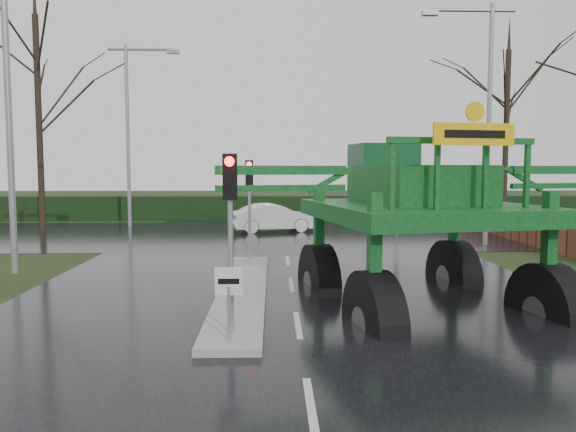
{
  "coord_description": "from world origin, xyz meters",
  "views": [
    {
      "loc": [
        -0.51,
        -11.38,
        3.26
      ],
      "look_at": [
        -0.11,
        3.33,
        2.0
      ],
      "focal_mm": 35.0,
      "sensor_mm": 36.0,
      "label": 1
    }
  ],
  "objects_px": {
    "traffic_signal_mid": "(249,188)",
    "white_sedan": "(274,232)",
    "keep_left_sign": "(229,292)",
    "traffic_signal_far": "(398,180)",
    "traffic_signal_near": "(230,204)",
    "street_light_left_near": "(17,77)",
    "street_light_left_far": "(133,118)",
    "crop_sprayer": "(370,194)",
    "street_light_right": "(482,102)"
  },
  "relations": [
    {
      "from": "keep_left_sign",
      "to": "street_light_right",
      "type": "bearing_deg",
      "value": 54.88
    },
    {
      "from": "street_light_left_far",
      "to": "white_sedan",
      "type": "relative_size",
      "value": 2.29
    },
    {
      "from": "traffic_signal_far",
      "to": "street_light_left_near",
      "type": "bearing_deg",
      "value": 43.63
    },
    {
      "from": "traffic_signal_far",
      "to": "white_sedan",
      "type": "xyz_separation_m",
      "value": [
        -6.97,
        -2.93,
        -2.59
      ]
    },
    {
      "from": "traffic_signal_near",
      "to": "street_light_left_near",
      "type": "bearing_deg",
      "value": 134.53
    },
    {
      "from": "keep_left_sign",
      "to": "crop_sprayer",
      "type": "distance_m",
      "value": 3.73
    },
    {
      "from": "traffic_signal_near",
      "to": "traffic_signal_mid",
      "type": "distance_m",
      "value": 8.5
    },
    {
      "from": "street_light_left_near",
      "to": "white_sedan",
      "type": "xyz_separation_m",
      "value": [
        7.73,
        11.08,
        -5.99
      ]
    },
    {
      "from": "traffic_signal_near",
      "to": "traffic_signal_mid",
      "type": "relative_size",
      "value": 1.0
    },
    {
      "from": "keep_left_sign",
      "to": "street_light_right",
      "type": "height_order",
      "value": "street_light_right"
    },
    {
      "from": "traffic_signal_mid",
      "to": "street_light_right",
      "type": "relative_size",
      "value": 0.35
    },
    {
      "from": "street_light_right",
      "to": "white_sedan",
      "type": "bearing_deg",
      "value": 149.6
    },
    {
      "from": "keep_left_sign",
      "to": "traffic_signal_far",
      "type": "xyz_separation_m",
      "value": [
        7.8,
        21.51,
        1.53
      ]
    },
    {
      "from": "keep_left_sign",
      "to": "white_sedan",
      "type": "height_order",
      "value": "keep_left_sign"
    },
    {
      "from": "keep_left_sign",
      "to": "traffic_signal_near",
      "type": "distance_m",
      "value": 1.61
    },
    {
      "from": "crop_sprayer",
      "to": "white_sedan",
      "type": "bearing_deg",
      "value": 85.41
    },
    {
      "from": "street_light_left_far",
      "to": "street_light_left_near",
      "type": "bearing_deg",
      "value": -90.0
    },
    {
      "from": "traffic_signal_far",
      "to": "street_light_left_far",
      "type": "height_order",
      "value": "street_light_left_far"
    },
    {
      "from": "street_light_left_far",
      "to": "traffic_signal_far",
      "type": "bearing_deg",
      "value": 0.03
    },
    {
      "from": "street_light_left_far",
      "to": "traffic_signal_mid",
      "type": "bearing_deg",
      "value": -61.14
    },
    {
      "from": "street_light_left_near",
      "to": "street_light_left_far",
      "type": "height_order",
      "value": "same"
    },
    {
      "from": "keep_left_sign",
      "to": "street_light_left_near",
      "type": "bearing_deg",
      "value": 132.59
    },
    {
      "from": "traffic_signal_mid",
      "to": "crop_sprayer",
      "type": "bearing_deg",
      "value": -68.67
    },
    {
      "from": "street_light_left_near",
      "to": "crop_sprayer",
      "type": "xyz_separation_m",
      "value": [
        9.72,
        -5.74,
        -3.26
      ]
    },
    {
      "from": "street_light_left_near",
      "to": "street_light_right",
      "type": "bearing_deg",
      "value": 20.11
    },
    {
      "from": "keep_left_sign",
      "to": "traffic_signal_near",
      "type": "height_order",
      "value": "traffic_signal_near"
    },
    {
      "from": "traffic_signal_near",
      "to": "street_light_left_far",
      "type": "xyz_separation_m",
      "value": [
        -6.89,
        21.01,
        3.4
      ]
    },
    {
      "from": "traffic_signal_near",
      "to": "white_sedan",
      "type": "xyz_separation_m",
      "value": [
        0.83,
        18.09,
        -2.59
      ]
    },
    {
      "from": "traffic_signal_mid",
      "to": "traffic_signal_near",
      "type": "bearing_deg",
      "value": -90.0
    },
    {
      "from": "traffic_signal_far",
      "to": "street_light_left_far",
      "type": "relative_size",
      "value": 0.35
    },
    {
      "from": "traffic_signal_far",
      "to": "crop_sprayer",
      "type": "distance_m",
      "value": 20.36
    },
    {
      "from": "traffic_signal_mid",
      "to": "traffic_signal_far",
      "type": "bearing_deg",
      "value": 58.07
    },
    {
      "from": "white_sedan",
      "to": "street_light_right",
      "type": "bearing_deg",
      "value": -134.82
    },
    {
      "from": "keep_left_sign",
      "to": "street_light_left_near",
      "type": "distance_m",
      "value": 11.32
    },
    {
      "from": "traffic_signal_near",
      "to": "crop_sprayer",
      "type": "height_order",
      "value": "crop_sprayer"
    },
    {
      "from": "traffic_signal_mid",
      "to": "keep_left_sign",
      "type": "bearing_deg",
      "value": -90.0
    },
    {
      "from": "crop_sprayer",
      "to": "street_light_left_near",
      "type": "bearing_deg",
      "value": 138.1
    },
    {
      "from": "traffic_signal_mid",
      "to": "street_light_left_near",
      "type": "height_order",
      "value": "street_light_left_near"
    },
    {
      "from": "street_light_right",
      "to": "street_light_left_near",
      "type": "bearing_deg",
      "value": -159.89
    },
    {
      "from": "street_light_right",
      "to": "crop_sprayer",
      "type": "bearing_deg",
      "value": -119.62
    },
    {
      "from": "crop_sprayer",
      "to": "street_light_right",
      "type": "bearing_deg",
      "value": 49.04
    },
    {
      "from": "street_light_right",
      "to": "crop_sprayer",
      "type": "height_order",
      "value": "street_light_right"
    },
    {
      "from": "street_light_left_far",
      "to": "crop_sprayer",
      "type": "bearing_deg",
      "value": -63.78
    },
    {
      "from": "white_sedan",
      "to": "traffic_signal_near",
      "type": "bearing_deg",
      "value": 162.94
    },
    {
      "from": "traffic_signal_near",
      "to": "traffic_signal_far",
      "type": "bearing_deg",
      "value": 69.64
    },
    {
      "from": "traffic_signal_mid",
      "to": "white_sedan",
      "type": "bearing_deg",
      "value": 85.04
    },
    {
      "from": "keep_left_sign",
      "to": "traffic_signal_mid",
      "type": "distance_m",
      "value": 9.12
    },
    {
      "from": "street_light_left_near",
      "to": "traffic_signal_far",
      "type": "bearing_deg",
      "value": 43.63
    },
    {
      "from": "traffic_signal_mid",
      "to": "street_light_right",
      "type": "height_order",
      "value": "street_light_right"
    },
    {
      "from": "traffic_signal_near",
      "to": "crop_sprayer",
      "type": "bearing_deg",
      "value": 24.27
    }
  ]
}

